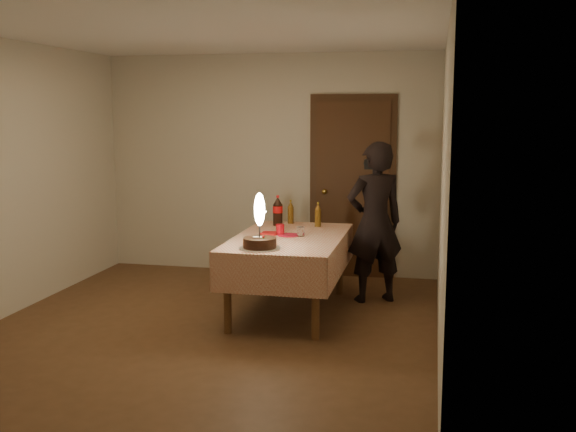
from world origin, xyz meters
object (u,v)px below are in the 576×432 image
object	(u,v)px
red_plate	(289,235)
clear_cup	(301,232)
red_cup	(280,229)
amber_bottle_right	(318,215)
birthday_cake	(260,236)
amber_bottle_left	(291,212)
dining_table	(289,247)
cola_bottle	(278,211)
photographer	(375,222)

from	to	relation	value
red_plate	clear_cup	bearing A→B (deg)	-8.19
red_cup	amber_bottle_right	size ratio (longest dim) A/B	0.39
birthday_cake	red_cup	world-z (taller)	birthday_cake
amber_bottle_left	birthday_cake	bearing A→B (deg)	-89.44
dining_table	clear_cup	size ratio (longest dim) A/B	19.11
cola_bottle	photographer	bearing A→B (deg)	-1.73
dining_table	photographer	world-z (taller)	photographer
amber_bottle_left	clear_cup	bearing A→B (deg)	-70.39
birthday_cake	red_plate	distance (m)	0.68
amber_bottle_left	photographer	bearing A→B (deg)	-11.17
cola_bottle	red_cup	bearing A→B (deg)	-74.24
clear_cup	red_cup	bearing A→B (deg)	166.68
red_cup	amber_bottle_left	bearing A→B (deg)	93.29
clear_cup	amber_bottle_left	world-z (taller)	amber_bottle_left
dining_table	amber_bottle_left	size ratio (longest dim) A/B	6.75
dining_table	red_plate	world-z (taller)	red_plate
red_plate	photographer	distance (m)	0.94
birthday_cake	amber_bottle_right	distance (m)	1.25
dining_table	cola_bottle	size ratio (longest dim) A/B	5.42
clear_cup	amber_bottle_right	size ratio (longest dim) A/B	0.35
birthday_cake	cola_bottle	size ratio (longest dim) A/B	1.54
red_plate	clear_cup	xyz separation A→B (m)	(0.12, -0.02, 0.04)
birthday_cake	photographer	bearing A→B (deg)	52.52
red_plate	cola_bottle	size ratio (longest dim) A/B	0.69
dining_table	amber_bottle_right	xyz separation A→B (m)	(0.17, 0.61, 0.22)
cola_bottle	photographer	world-z (taller)	photographer
birthday_cake	red_cup	bearing A→B (deg)	87.97
dining_table	red_plate	size ratio (longest dim) A/B	7.82
birthday_cake	red_cup	size ratio (longest dim) A/B	4.88
photographer	cola_bottle	bearing A→B (deg)	178.27
red_cup	photographer	xyz separation A→B (m)	(0.87, 0.48, 0.02)
dining_table	photographer	distance (m)	0.96
birthday_cake	clear_cup	bearing A→B (deg)	69.58
dining_table	amber_bottle_right	size ratio (longest dim) A/B	6.75
clear_cup	photographer	world-z (taller)	photographer
red_plate	red_cup	bearing A→B (deg)	159.95
amber_bottle_right	red_cup	bearing A→B (deg)	-118.12
dining_table	clear_cup	distance (m)	0.18
cola_bottle	photographer	size ratio (longest dim) A/B	0.19
cola_bottle	photographer	distance (m)	1.02
dining_table	amber_bottle_left	bearing A→B (deg)	101.02
clear_cup	amber_bottle_left	xyz separation A→B (m)	(-0.25, 0.71, 0.07)
red_plate	cola_bottle	world-z (taller)	cola_bottle
dining_table	red_cup	world-z (taller)	red_cup
birthday_cake	amber_bottle_right	bearing A→B (deg)	75.93
amber_bottle_right	clear_cup	bearing A→B (deg)	-96.56
red_cup	red_plate	bearing A→B (deg)	-20.05
photographer	dining_table	bearing A→B (deg)	-143.80
birthday_cake	amber_bottle_right	xyz separation A→B (m)	(0.30, 1.22, 0.01)
cola_bottle	birthday_cake	bearing A→B (deg)	-84.35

